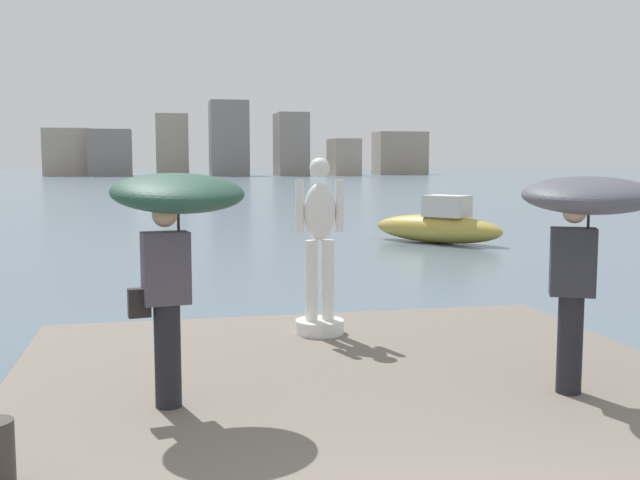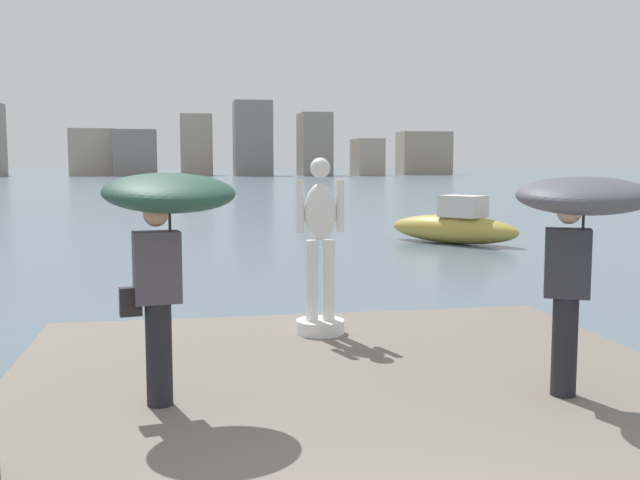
# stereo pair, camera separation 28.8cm
# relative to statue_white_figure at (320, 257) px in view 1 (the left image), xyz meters

# --- Properties ---
(ground_plane) EXTENTS (400.00, 400.00, 0.00)m
(ground_plane) POSITION_rel_statue_white_figure_xyz_m (-0.04, 34.04, -1.32)
(ground_plane) COLOR slate
(statue_white_figure) EXTENTS (0.58, 0.58, 2.10)m
(statue_white_figure) POSITION_rel_statue_white_figure_xyz_m (0.00, 0.00, 0.00)
(statue_white_figure) COLOR white
(statue_white_figure) RESTS_ON pier
(onlooker_left) EXTENTS (1.28, 1.30, 2.02)m
(onlooker_left) POSITION_rel_statue_white_figure_xyz_m (-1.72, -2.30, 0.67)
(onlooker_left) COLOR black
(onlooker_left) RESTS_ON pier
(onlooker_right) EXTENTS (1.55, 1.56, 1.97)m
(onlooker_right) POSITION_rel_statue_white_figure_xyz_m (1.79, -2.73, 0.67)
(onlooker_right) COLOR black
(onlooker_right) RESTS_ON pier
(boat_far) EXTENTS (3.60, 4.04, 1.45)m
(boat_far) POSITION_rel_statue_white_figure_xyz_m (6.34, 12.45, -0.80)
(boat_far) COLOR #B2993D
(boat_far) RESTS_ON ground
(distant_skyline) EXTENTS (91.39, 14.49, 12.42)m
(distant_skyline) POSITION_rel_statue_white_figure_xyz_m (-0.79, 119.63, 3.53)
(distant_skyline) COLOR gray
(distant_skyline) RESTS_ON ground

